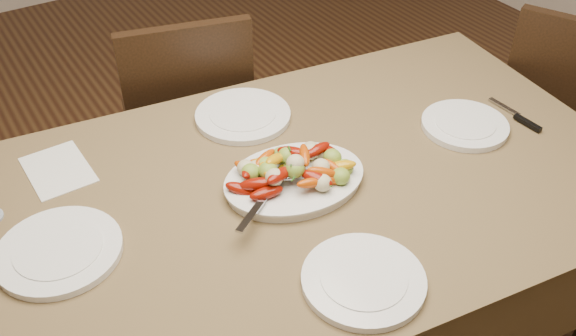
{
  "coord_description": "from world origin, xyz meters",
  "views": [
    {
      "loc": [
        -0.87,
        -1.28,
        1.82
      ],
      "look_at": [
        -0.2,
        -0.23,
        0.82
      ],
      "focal_mm": 40.0,
      "sensor_mm": 36.0,
      "label": 1
    }
  ],
  "objects_px": {
    "plate_left": "(59,251)",
    "plate_far": "(243,116)",
    "chair_right": "(566,122)",
    "plate_right": "(465,125)",
    "plate_near": "(363,280)",
    "dining_table": "(288,286)",
    "serving_platter": "(294,182)",
    "chair_far": "(186,122)"
  },
  "relations": [
    {
      "from": "chair_far",
      "to": "chair_right",
      "type": "distance_m",
      "value": 1.4
    },
    {
      "from": "plate_right",
      "to": "plate_near",
      "type": "relative_size",
      "value": 0.91
    },
    {
      "from": "chair_right",
      "to": "plate_far",
      "type": "xyz_separation_m",
      "value": [
        -1.19,
        0.28,
        0.29
      ]
    },
    {
      "from": "dining_table",
      "to": "plate_left",
      "type": "relative_size",
      "value": 6.5
    },
    {
      "from": "chair_right",
      "to": "plate_left",
      "type": "distance_m",
      "value": 1.83
    },
    {
      "from": "chair_right",
      "to": "plate_right",
      "type": "bearing_deg",
      "value": 73.62
    },
    {
      "from": "chair_far",
      "to": "chair_right",
      "type": "bearing_deg",
      "value": 162.25
    },
    {
      "from": "plate_far",
      "to": "chair_far",
      "type": "bearing_deg",
      "value": 89.78
    },
    {
      "from": "plate_far",
      "to": "plate_near",
      "type": "bearing_deg",
      "value": -97.22
    },
    {
      "from": "chair_far",
      "to": "plate_right",
      "type": "height_order",
      "value": "chair_far"
    },
    {
      "from": "plate_far",
      "to": "plate_near",
      "type": "distance_m",
      "value": 0.69
    },
    {
      "from": "plate_near",
      "to": "dining_table",
      "type": "bearing_deg",
      "value": 84.67
    },
    {
      "from": "chair_right",
      "to": "plate_left",
      "type": "bearing_deg",
      "value": 64.47
    },
    {
      "from": "serving_platter",
      "to": "plate_near",
      "type": "height_order",
      "value": "serving_platter"
    },
    {
      "from": "plate_left",
      "to": "plate_right",
      "type": "xyz_separation_m",
      "value": [
        1.13,
        -0.13,
        0.0
      ]
    },
    {
      "from": "serving_platter",
      "to": "plate_near",
      "type": "relative_size",
      "value": 1.32
    },
    {
      "from": "dining_table",
      "to": "plate_right",
      "type": "xyz_separation_m",
      "value": [
        0.57,
        -0.05,
        0.39
      ]
    },
    {
      "from": "plate_near",
      "to": "chair_far",
      "type": "bearing_deg",
      "value": 85.56
    },
    {
      "from": "plate_near",
      "to": "plate_right",
      "type": "bearing_deg",
      "value": 27.22
    },
    {
      "from": "serving_platter",
      "to": "plate_far",
      "type": "height_order",
      "value": "serving_platter"
    },
    {
      "from": "chair_right",
      "to": "plate_near",
      "type": "distance_m",
      "value": 1.37
    },
    {
      "from": "serving_platter",
      "to": "dining_table",
      "type": "bearing_deg",
      "value": 170.14
    },
    {
      "from": "chair_far",
      "to": "serving_platter",
      "type": "height_order",
      "value": "chair_far"
    },
    {
      "from": "plate_near",
      "to": "chair_right",
      "type": "bearing_deg",
      "value": 17.68
    },
    {
      "from": "plate_right",
      "to": "plate_near",
      "type": "distance_m",
      "value": 0.67
    },
    {
      "from": "dining_table",
      "to": "chair_far",
      "type": "distance_m",
      "value": 0.8
    },
    {
      "from": "plate_left",
      "to": "plate_far",
      "type": "bearing_deg",
      "value": 22.49
    },
    {
      "from": "plate_far",
      "to": "plate_right",
      "type": "bearing_deg",
      "value": -36.6
    },
    {
      "from": "chair_far",
      "to": "plate_far",
      "type": "xyz_separation_m",
      "value": [
        -0.0,
        -0.46,
        0.29
      ]
    },
    {
      "from": "serving_platter",
      "to": "plate_left",
      "type": "distance_m",
      "value": 0.58
    },
    {
      "from": "chair_far",
      "to": "plate_near",
      "type": "xyz_separation_m",
      "value": [
        -0.09,
        -1.15,
        0.29
      ]
    },
    {
      "from": "dining_table",
      "to": "chair_far",
      "type": "height_order",
      "value": "chair_far"
    },
    {
      "from": "dining_table",
      "to": "chair_far",
      "type": "bearing_deg",
      "value": 85.97
    },
    {
      "from": "serving_platter",
      "to": "plate_right",
      "type": "distance_m",
      "value": 0.55
    },
    {
      "from": "serving_platter",
      "to": "plate_left",
      "type": "height_order",
      "value": "serving_platter"
    },
    {
      "from": "chair_far",
      "to": "plate_left",
      "type": "bearing_deg",
      "value": 63.41
    },
    {
      "from": "chair_right",
      "to": "serving_platter",
      "type": "distance_m",
      "value": 1.26
    },
    {
      "from": "chair_far",
      "to": "plate_right",
      "type": "distance_m",
      "value": 1.03
    },
    {
      "from": "chair_far",
      "to": "plate_near",
      "type": "distance_m",
      "value": 1.19
    },
    {
      "from": "serving_platter",
      "to": "plate_right",
      "type": "xyz_separation_m",
      "value": [
        0.55,
        -0.05,
        -0.0
      ]
    },
    {
      "from": "serving_platter",
      "to": "chair_right",
      "type": "bearing_deg",
      "value": 2.45
    },
    {
      "from": "chair_far",
      "to": "plate_far",
      "type": "relative_size",
      "value": 3.42
    }
  ]
}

